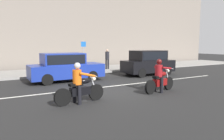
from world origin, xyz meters
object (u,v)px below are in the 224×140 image
at_px(motorcycle_with_rider_crimson, 160,78).
at_px(street_sign_post, 84,52).
at_px(parked_sedan_cobalt_blue, 65,67).
at_px(pedestrian_bystander, 107,58).
at_px(parked_hatchback_black, 148,62).
at_px(motorcycle_with_rider_orange_stripe, 80,86).

height_order(motorcycle_with_rider_crimson, street_sign_post, street_sign_post).
distance_m(motorcycle_with_rider_crimson, parked_sedan_cobalt_blue, 5.91).
xyz_separation_m(street_sign_post, pedestrian_bystander, (1.73, -1.08, -0.46)).
bearing_deg(street_sign_post, parked_hatchback_black, -57.95).
bearing_deg(parked_sedan_cobalt_blue, motorcycle_with_rider_crimson, -59.64).
bearing_deg(street_sign_post, motorcycle_with_rider_crimson, -90.42).
relative_size(motorcycle_with_rider_orange_stripe, pedestrian_bystander, 1.24).
height_order(motorcycle_with_rider_orange_stripe, motorcycle_with_rider_crimson, motorcycle_with_rider_orange_stripe).
bearing_deg(parked_hatchback_black, parked_sedan_cobalt_blue, 176.29).
bearing_deg(parked_sedan_cobalt_blue, pedestrian_bystander, 35.62).
bearing_deg(motorcycle_with_rider_orange_stripe, motorcycle_with_rider_crimson, -0.80).
height_order(street_sign_post, pedestrian_bystander, street_sign_post).
bearing_deg(motorcycle_with_rider_crimson, pedestrian_bystander, 78.09).
bearing_deg(street_sign_post, pedestrian_bystander, -32.13).
distance_m(parked_sedan_cobalt_blue, street_sign_post, 5.49).
height_order(parked_hatchback_black, pedestrian_bystander, pedestrian_bystander).
xyz_separation_m(motorcycle_with_rider_orange_stripe, motorcycle_with_rider_crimson, (4.01, -0.06, 0.00)).
relative_size(motorcycle_with_rider_orange_stripe, street_sign_post, 0.88).
xyz_separation_m(parked_sedan_cobalt_blue, street_sign_post, (3.05, 4.51, 0.70)).
relative_size(parked_hatchback_black, street_sign_post, 1.62).
bearing_deg(motorcycle_with_rider_crimson, parked_sedan_cobalt_blue, 120.36).
bearing_deg(pedestrian_bystander, parked_sedan_cobalt_blue, -144.38).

